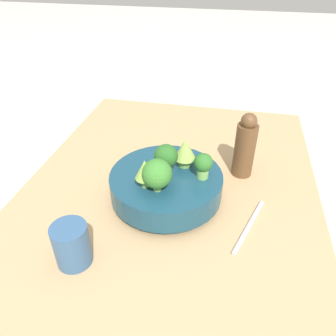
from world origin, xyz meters
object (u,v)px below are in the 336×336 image
Objects in this scene: bowl at (168,185)px; pepper_mill at (245,147)px; fork at (249,226)px; cup at (72,245)px.

bowl is 1.50× the size of pepper_mill.
fork is (-0.21, -0.02, -0.08)m from pepper_mill.
cup is 0.51× the size of pepper_mill.
bowl is at bearing 129.93° from pepper_mill.
pepper_mill reaches higher than bowl.
fork is (-0.06, -0.20, -0.04)m from bowl.
cup is 0.49m from pepper_mill.
cup is at bearing 139.59° from pepper_mill.
pepper_mill is 0.22m from fork.
cup is (-0.23, 0.14, 0.00)m from bowl.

